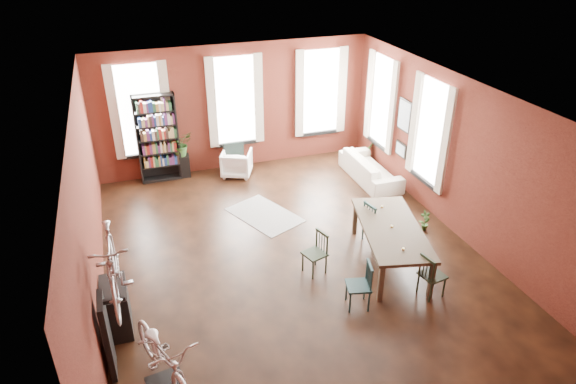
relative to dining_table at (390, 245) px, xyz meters
name	(u,v)px	position (x,y,z in m)	size (l,w,h in m)	color
room	(296,143)	(-1.42, 1.33, 1.74)	(9.00, 9.04, 3.22)	black
dining_table	(390,245)	(0.00, 0.00, 0.00)	(1.05, 2.31, 0.79)	#47392A
dining_chair_a	(358,286)	(-1.11, -0.94, 0.03)	(0.39, 0.39, 0.85)	#1B393C
dining_chair_b	(315,254)	(-1.45, 0.17, 0.02)	(0.38, 0.38, 0.82)	black
dining_chair_c	(432,275)	(0.23, -1.08, 0.02)	(0.38, 0.38, 0.83)	black
dining_chair_d	(376,222)	(0.08, 0.75, 0.05)	(0.41, 0.41, 0.89)	#1A3A38
bookshelf	(158,138)	(-3.67, 5.01, 0.71)	(1.00, 0.32, 2.20)	black
white_armchair	(237,162)	(-1.83, 4.64, -0.03)	(0.71, 0.67, 0.73)	white
cream_sofa	(371,165)	(1.28, 3.31, 0.01)	(2.08, 0.61, 0.81)	beige
striped_rug	(265,215)	(-1.74, 2.46, -0.39)	(1.02, 1.63, 0.01)	black
bike_wall_rack	(107,336)	(-5.07, -1.09, 0.26)	(0.16, 0.60, 1.30)	black
console_table	(116,308)	(-4.95, -0.19, 0.01)	(0.40, 0.80, 0.80)	black
plant_stand	(184,166)	(-3.11, 5.01, -0.11)	(0.29, 0.29, 0.57)	black
plant_by_sofa	(367,157)	(1.70, 4.30, -0.27)	(0.31, 0.57, 0.25)	#2F5C24
plant_small	(424,227)	(1.28, 0.79, -0.31)	(0.23, 0.44, 0.16)	#335B24
bicycle_floor	(160,332)	(-4.37, -1.69, 0.65)	(0.63, 0.95, 1.80)	beige
bicycle_hung	(108,245)	(-4.82, -1.09, 1.74)	(0.47, 1.00, 1.66)	#A5A8AD
plant_on_stand	(181,146)	(-3.14, 5.03, 0.42)	(0.56, 0.62, 0.48)	#2F5B24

